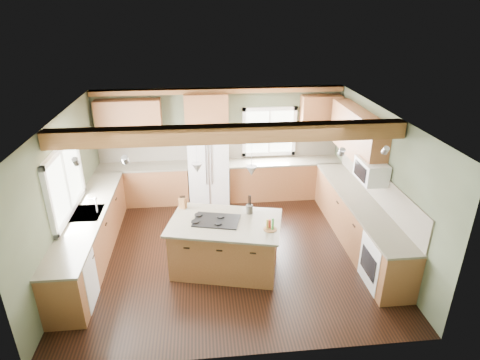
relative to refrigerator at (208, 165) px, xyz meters
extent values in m
plane|color=black|center=(0.30, -2.12, -0.90)|extent=(5.60, 5.60, 0.00)
plane|color=silver|center=(0.30, -2.12, 1.70)|extent=(5.60, 5.60, 0.00)
plane|color=#404632|center=(0.30, 0.38, 0.40)|extent=(5.60, 0.00, 5.60)
plane|color=#404632|center=(-2.50, -2.12, 0.40)|extent=(0.00, 5.00, 5.00)
plane|color=#404632|center=(3.10, -2.12, 0.40)|extent=(0.00, 5.00, 5.00)
cube|color=brown|center=(0.30, -2.63, 1.57)|extent=(5.55, 0.26, 0.26)
cube|color=brown|center=(0.30, 0.28, 1.64)|extent=(5.55, 0.20, 0.10)
cube|color=brown|center=(0.30, 0.36, 0.31)|extent=(5.58, 0.03, 0.58)
cube|color=brown|center=(3.08, -2.07, 0.31)|extent=(0.03, 3.70, 0.58)
cube|color=brown|center=(-1.49, 0.08, -0.46)|extent=(2.02, 0.60, 0.88)
cube|color=#4A4336|center=(-1.49, 0.08, 0.00)|extent=(2.06, 0.64, 0.04)
cube|color=brown|center=(1.79, 0.08, -0.46)|extent=(2.62, 0.60, 0.88)
cube|color=#4A4336|center=(1.79, 0.08, 0.00)|extent=(2.66, 0.64, 0.04)
cube|color=brown|center=(-2.20, -2.07, -0.46)|extent=(0.60, 3.70, 0.88)
cube|color=#4A4336|center=(-2.20, -2.07, 0.00)|extent=(0.64, 3.74, 0.04)
cube|color=brown|center=(2.80, -2.07, -0.46)|extent=(0.60, 3.70, 0.88)
cube|color=#4A4336|center=(2.80, -2.07, 0.00)|extent=(0.64, 3.74, 0.04)
cube|color=brown|center=(-1.69, 0.21, 1.05)|extent=(1.40, 0.35, 0.90)
cube|color=brown|center=(0.00, 0.21, 1.25)|extent=(0.96, 0.35, 0.70)
cube|color=brown|center=(2.92, -1.22, 1.05)|extent=(0.35, 2.20, 0.90)
cube|color=brown|center=(2.60, 0.21, 1.05)|extent=(0.90, 0.35, 0.90)
cube|color=white|center=(-2.48, -2.07, 0.65)|extent=(0.04, 1.60, 1.05)
cube|color=white|center=(1.45, 0.36, 0.65)|extent=(1.10, 0.04, 1.00)
cube|color=#262628|center=(-2.20, -2.07, 0.01)|extent=(0.50, 0.65, 0.03)
cylinder|color=#B2B2B7|center=(-2.02, -2.07, 0.15)|extent=(0.02, 0.02, 0.28)
cube|color=white|center=(-2.19, -3.37, -0.47)|extent=(0.60, 0.60, 0.84)
cube|color=white|center=(2.79, -3.37, -0.47)|extent=(0.60, 0.72, 0.84)
cube|color=white|center=(2.88, -2.17, 0.65)|extent=(0.40, 0.70, 0.38)
cone|color=#B2B2B7|center=(-0.22, -2.52, 0.98)|extent=(0.18, 0.18, 0.16)
cone|color=#B2B2B7|center=(0.63, -2.73, 0.98)|extent=(0.18, 0.18, 0.16)
cube|color=white|center=(0.00, 0.00, 0.00)|extent=(0.90, 0.74, 1.80)
cube|color=brown|center=(0.21, -2.63, -0.46)|extent=(1.96, 1.46, 0.88)
cube|color=#4A4336|center=(0.21, -2.63, 0.00)|extent=(2.11, 1.60, 0.04)
cube|color=black|center=(0.06, -2.59, 0.03)|extent=(0.86, 0.67, 0.02)
cube|color=brown|center=(-0.52, -2.06, 0.12)|extent=(0.15, 0.14, 0.20)
cylinder|color=#423B34|center=(0.65, -2.37, 0.10)|extent=(0.13, 0.13, 0.16)
camera|label=1|loc=(-0.14, -8.53, 3.44)|focal=30.00mm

